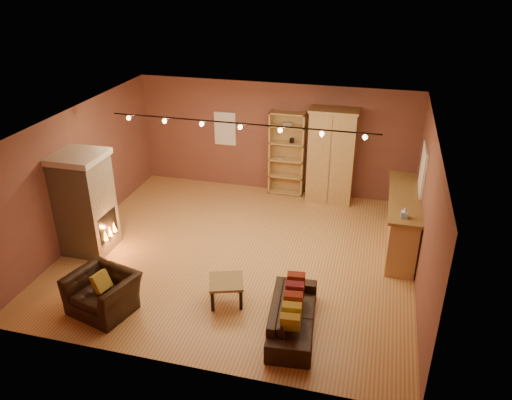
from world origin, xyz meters
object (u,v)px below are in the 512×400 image
(bookcase, at_px, (287,153))
(coffee_table, at_px, (226,284))
(fireplace, at_px, (85,203))
(armoire, at_px, (331,156))
(armchair, at_px, (102,287))
(loveseat, at_px, (293,310))
(bar_counter, at_px, (402,222))

(bookcase, bearing_deg, coffee_table, -91.40)
(fireplace, relative_size, armoire, 0.90)
(bookcase, relative_size, coffee_table, 2.88)
(armchair, xyz_separation_m, coffee_table, (1.98, 0.74, -0.09))
(armoire, distance_m, coffee_table, 4.79)
(bookcase, distance_m, loveseat, 5.32)
(bookcase, distance_m, coffee_table, 4.80)
(armoire, xyz_separation_m, coffee_table, (-1.24, -4.56, -0.80))
(armchair, bearing_deg, coffee_table, 35.44)
(bookcase, distance_m, armoire, 1.14)
(coffee_table, bearing_deg, armoire, 74.79)
(bookcase, relative_size, armoire, 0.92)
(armoire, bearing_deg, bar_counter, -47.55)
(bar_counter, bearing_deg, armchair, -145.40)
(fireplace, distance_m, bar_counter, 6.48)
(armoire, relative_size, armchair, 1.94)
(bar_counter, bearing_deg, loveseat, -118.87)
(fireplace, relative_size, coffee_table, 2.84)
(bookcase, xyz_separation_m, armoire, (1.12, -0.18, 0.09))
(bar_counter, bearing_deg, armoire, 132.45)
(fireplace, relative_size, armchair, 1.76)
(armoire, distance_m, armchair, 6.24)
(fireplace, height_order, bar_counter, fireplace)
(loveseat, bearing_deg, fireplace, 67.07)
(fireplace, height_order, armchair, fireplace)
(bookcase, bearing_deg, loveseat, -77.43)
(armchair, bearing_deg, armoire, 73.71)
(armoire, xyz_separation_m, loveseat, (0.03, -4.96, -0.81))
(coffee_table, bearing_deg, armchair, -159.57)
(fireplace, height_order, bookcase, bookcase)
(bar_counter, bearing_deg, bookcase, 143.99)
(armoire, height_order, loveseat, armoire)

